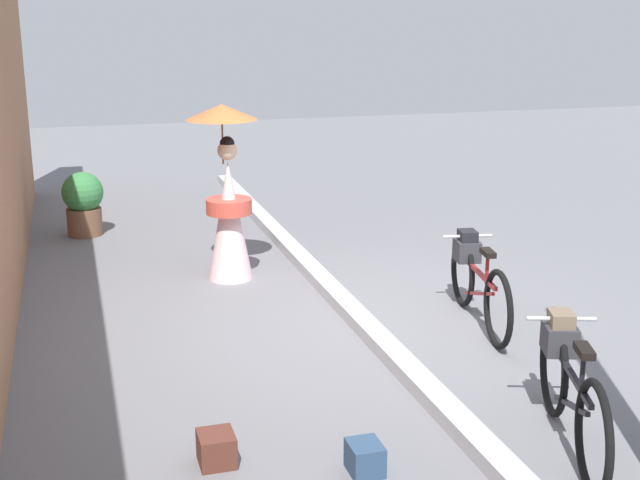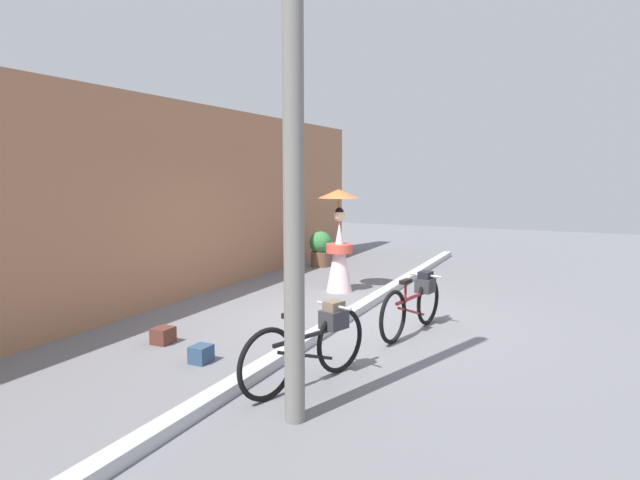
{
  "view_description": "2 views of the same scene",
  "coord_description": "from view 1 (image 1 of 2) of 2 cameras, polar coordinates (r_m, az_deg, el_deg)",
  "views": [
    {
      "loc": [
        -7.06,
        2.46,
        2.85
      ],
      "look_at": [
        0.11,
        0.33,
        0.81
      ],
      "focal_mm": 47.68,
      "sensor_mm": 36.0,
      "label": 1
    },
    {
      "loc": [
        -7.48,
        -3.03,
        2.17
      ],
      "look_at": [
        -0.26,
        0.35,
        1.2
      ],
      "focal_mm": 30.76,
      "sensor_mm": 36.0,
      "label": 2
    }
  ],
  "objects": [
    {
      "name": "person_with_parasol",
      "position": [
        9.12,
        -6.21,
        3.0
      ],
      "size": [
        0.75,
        0.75,
        1.89
      ],
      "color": "silver",
      "rests_on": "ground_plane"
    },
    {
      "name": "potted_plant_by_door",
      "position": [
        11.39,
        -15.57,
        2.52
      ],
      "size": [
        0.54,
        0.53,
        0.83
      ],
      "color": "brown",
      "rests_on": "ground_plane"
    },
    {
      "name": "backpack_spare",
      "position": [
        5.68,
        -6.89,
        -13.67
      ],
      "size": [
        0.25,
        0.23,
        0.21
      ],
      "color": "#592D23",
      "rests_on": "ground_plane"
    },
    {
      "name": "bicycle_far_side",
      "position": [
        8.05,
        10.46,
        -2.54
      ],
      "size": [
        1.77,
        0.49,
        0.79
      ],
      "color": "black",
      "rests_on": "ground_plane"
    },
    {
      "name": "backpack_on_pavement",
      "position": [
        5.56,
        3.1,
        -14.34
      ],
      "size": [
        0.24,
        0.21,
        0.2
      ],
      "color": "navy",
      "rests_on": "ground_plane"
    },
    {
      "name": "bicycle_near_officer",
      "position": [
        5.99,
        16.38,
        -9.19
      ],
      "size": [
        1.7,
        0.68,
        0.82
      ],
      "color": "black",
      "rests_on": "ground_plane"
    },
    {
      "name": "sidewalk_curb",
      "position": [
        7.98,
        2.53,
        -5.2
      ],
      "size": [
        14.0,
        0.2,
        0.12
      ],
      "primitive_type": "cube",
      "color": "#B2B2B7",
      "rests_on": "ground_plane"
    },
    {
      "name": "ground_plane",
      "position": [
        8.0,
        2.53,
        -5.6
      ],
      "size": [
        30.0,
        30.0,
        0.0
      ],
      "primitive_type": "plane",
      "color": "slate"
    }
  ]
}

